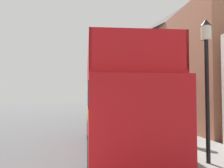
{
  "coord_description": "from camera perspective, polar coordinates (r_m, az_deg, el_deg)",
  "views": [
    {
      "loc": [
        1.58,
        -3.82,
        2.16
      ],
      "look_at": [
        3.02,
        7.44,
        2.75
      ],
      "focal_mm": 42.0,
      "sensor_mm": 36.0,
      "label": 1
    }
  ],
  "objects": [
    {
      "name": "brick_terrace_rear",
      "position": [
        24.75,
        14.79,
        4.2
      ],
      "size": [
        6.0,
        22.41,
        10.43
      ],
      "color": "#9E664C",
      "rests_on": "ground_plane"
    },
    {
      "name": "lamp_post_second",
      "position": [
        17.42,
        5.9,
        1.01
      ],
      "size": [
        0.35,
        0.35,
        4.69
      ],
      "color": "black",
      "rests_on": "sidewalk"
    },
    {
      "name": "sidewalk",
      "position": [
        22.45,
        5.29,
        -8.33
      ],
      "size": [
        2.81,
        108.0,
        0.14
      ],
      "color": "gray",
      "rests_on": "ground_plane"
    },
    {
      "name": "ground_plane",
      "position": [
        24.97,
        -11.01,
        -7.91
      ],
      "size": [
        144.0,
        144.0,
        0.0
      ],
      "primitive_type": "plane",
      "color": "#4C4C4F"
    },
    {
      "name": "pedestrian_third",
      "position": [
        11.82,
        15.88,
        -7.8
      ],
      "size": [
        0.44,
        0.24,
        1.67
      ],
      "color": "#232328",
      "rests_on": "sidewalk"
    },
    {
      "name": "lamp_post_nearest",
      "position": [
        8.79,
        19.9,
        4.42
      ],
      "size": [
        0.35,
        0.35,
        4.51
      ],
      "color": "black",
      "rests_on": "sidewalk"
    },
    {
      "name": "parked_car_ahead_of_bus",
      "position": [
        18.69,
        -0.22,
        -7.53
      ],
      "size": [
        1.95,
        3.99,
        1.48
      ],
      "rotation": [
        0.0,
        0.0,
        0.03
      ],
      "color": "black",
      "rests_on": "ground_plane"
    },
    {
      "name": "tour_bus",
      "position": [
        11.01,
        1.26,
        -5.04
      ],
      "size": [
        2.81,
        9.82,
        3.89
      ],
      "rotation": [
        0.0,
        0.0,
        -0.03
      ],
      "color": "red",
      "rests_on": "ground_plane"
    },
    {
      "name": "lamp_post_third",
      "position": [
        26.41,
        1.43,
        -0.52
      ],
      "size": [
        0.35,
        0.35,
        4.57
      ],
      "color": "black",
      "rests_on": "sidewalk"
    }
  ]
}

